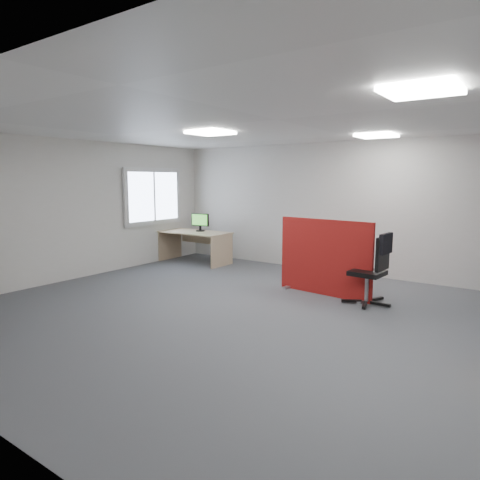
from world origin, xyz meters
The scene contains 11 objects.
floor centered at (0.00, 0.00, 0.00)m, with size 9.00×9.00×0.00m, color #55585D.
ceiling centered at (0.00, 0.00, 2.70)m, with size 9.00×7.00×0.02m, color white.
wall_back centered at (0.00, 3.50, 1.35)m, with size 9.00×0.02×2.70m, color silver.
wall_front centered at (0.00, -3.50, 1.35)m, with size 9.00×0.02×2.70m, color silver.
wall_left centered at (-4.50, 0.00, 1.35)m, with size 0.02×7.00×2.70m, color silver.
window centered at (-4.44, 2.00, 1.55)m, with size 0.06×1.70×1.30m.
ceiling_lights centered at (0.33, 0.67, 2.67)m, with size 4.10×4.10×0.04m.
red_divider centered at (-0.01, 1.66, 0.63)m, with size 1.70×0.30×1.28m.
second_desk centered at (-3.68, 2.59, 0.56)m, with size 1.67×0.83×0.73m.
monitor_second centered at (-3.63, 2.69, 0.96)m, with size 0.46×0.21×0.41m.
office_chair centered at (0.88, 1.54, 0.63)m, with size 0.72×0.74×1.12m.
Camera 1 is at (2.91, -4.90, 1.93)m, focal length 32.00 mm.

